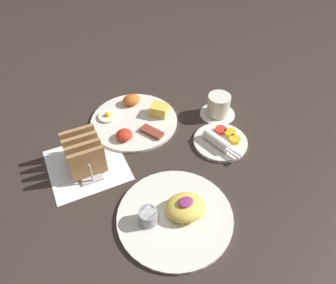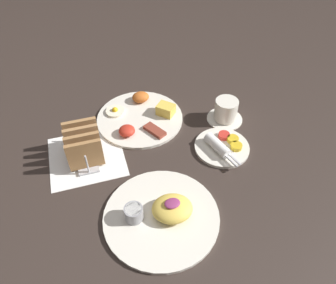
{
  "view_description": "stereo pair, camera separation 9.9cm",
  "coord_description": "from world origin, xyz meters",
  "px_view_note": "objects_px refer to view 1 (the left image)",
  "views": [
    {
      "loc": [
        -0.24,
        -0.59,
        0.74
      ],
      "look_at": [
        0.06,
        0.05,
        0.03
      ],
      "focal_mm": 35.0,
      "sensor_mm": 36.0,
      "label": 1
    },
    {
      "loc": [
        -0.15,
        -0.62,
        0.74
      ],
      "look_at": [
        0.06,
        0.05,
        0.03
      ],
      "focal_mm": 35.0,
      "sensor_mm": 36.0,
      "label": 2
    }
  ],
  "objects_px": {
    "plate_foreground": "(176,214)",
    "plate_breakfast": "(135,119)",
    "plate_condiments": "(221,141)",
    "coffee_cup": "(218,106)",
    "toast_rack": "(84,153)"
  },
  "relations": [
    {
      "from": "plate_foreground",
      "to": "plate_breakfast",
      "type": "bearing_deg",
      "value": 84.45
    },
    {
      "from": "plate_condiments",
      "to": "coffee_cup",
      "type": "relative_size",
      "value": 1.55
    },
    {
      "from": "toast_rack",
      "to": "coffee_cup",
      "type": "relative_size",
      "value": 1.23
    },
    {
      "from": "plate_breakfast",
      "to": "plate_condiments",
      "type": "relative_size",
      "value": 1.56
    },
    {
      "from": "plate_condiments",
      "to": "coffee_cup",
      "type": "height_order",
      "value": "coffee_cup"
    },
    {
      "from": "plate_breakfast",
      "to": "plate_condiments",
      "type": "xyz_separation_m",
      "value": [
        0.21,
        -0.21,
        0.0
      ]
    },
    {
      "from": "plate_breakfast",
      "to": "plate_foreground",
      "type": "xyz_separation_m",
      "value": [
        -0.04,
        -0.39,
        0.0
      ]
    },
    {
      "from": "toast_rack",
      "to": "plate_breakfast",
      "type": "bearing_deg",
      "value": 31.63
    },
    {
      "from": "toast_rack",
      "to": "plate_condiments",
      "type": "bearing_deg",
      "value": -12.35
    },
    {
      "from": "toast_rack",
      "to": "coffee_cup",
      "type": "xyz_separation_m",
      "value": [
        0.47,
        0.04,
        -0.02
      ]
    },
    {
      "from": "plate_foreground",
      "to": "plate_condiments",
      "type": "bearing_deg",
      "value": 36.34
    },
    {
      "from": "plate_foreground",
      "to": "coffee_cup",
      "type": "height_order",
      "value": "coffee_cup"
    },
    {
      "from": "plate_condiments",
      "to": "toast_rack",
      "type": "height_order",
      "value": "toast_rack"
    },
    {
      "from": "plate_breakfast",
      "to": "plate_foreground",
      "type": "bearing_deg",
      "value": -95.55
    },
    {
      "from": "plate_breakfast",
      "to": "coffee_cup",
      "type": "relative_size",
      "value": 2.41
    }
  ]
}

